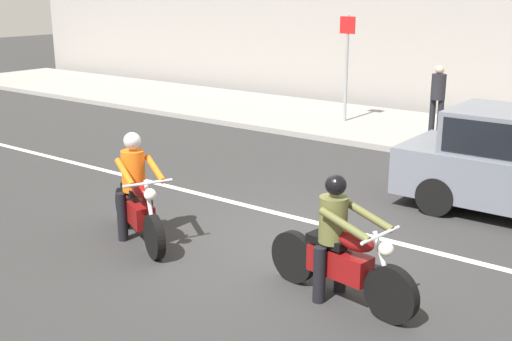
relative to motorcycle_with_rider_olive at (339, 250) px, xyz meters
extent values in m
plane|color=#2C2C2C|center=(-1.61, 1.17, -0.63)|extent=(80.00, 80.00, 0.00)
cube|color=gray|center=(-1.61, 9.17, -0.56)|extent=(40.00, 4.40, 0.14)
cube|color=silver|center=(-2.25, 2.07, -0.63)|extent=(18.00, 0.14, 0.01)
cylinder|color=black|center=(0.73, -0.11, -0.30)|extent=(0.68, 0.22, 0.67)
cylinder|color=black|center=(-0.71, 0.10, -0.30)|extent=(0.68, 0.22, 0.67)
cylinder|color=silver|center=(0.61, -0.09, 0.03)|extent=(0.34, 0.10, 0.72)
cube|color=maroon|center=(0.01, 0.00, -0.16)|extent=(0.83, 0.39, 0.32)
ellipsoid|color=maroon|center=(0.23, -0.04, 0.18)|extent=(0.51, 0.31, 0.22)
cube|color=black|center=(-0.17, 0.02, 0.08)|extent=(0.55, 0.31, 0.10)
cylinder|color=silver|center=(0.55, -0.08, 0.35)|extent=(0.14, 0.70, 0.04)
sphere|color=silver|center=(0.63, -0.10, 0.21)|extent=(0.17, 0.17, 0.17)
cylinder|color=silver|center=(-0.26, 0.20, -0.28)|extent=(0.70, 0.17, 0.07)
cylinder|color=black|center=(-0.16, -0.18, -0.29)|extent=(0.17, 0.17, 0.70)
cylinder|color=black|center=(-0.10, 0.21, -0.29)|extent=(0.17, 0.17, 0.70)
cylinder|color=brown|center=(-0.11, 0.01, 0.36)|extent=(0.39, 0.39, 0.56)
cylinder|color=brown|center=(0.19, -0.25, 0.44)|extent=(0.70, 0.19, 0.26)
cylinder|color=brown|center=(0.26, 0.18, 0.44)|extent=(0.70, 0.19, 0.26)
sphere|color=tan|center=(-0.09, 0.01, 0.76)|extent=(0.20, 0.20, 0.20)
sphere|color=black|center=(-0.09, 0.01, 0.79)|extent=(0.25, 0.25, 0.25)
cylinder|color=black|center=(-2.64, -0.44, -0.32)|extent=(0.62, 0.38, 0.62)
cylinder|color=black|center=(-3.93, 0.17, -0.32)|extent=(0.62, 0.38, 0.62)
cylinder|color=silver|center=(-2.75, -0.39, 0.04)|extent=(0.35, 0.21, 0.78)
cube|color=maroon|center=(-3.28, -0.14, -0.18)|extent=(0.83, 0.59, 0.32)
ellipsoid|color=maroon|center=(-3.09, -0.23, 0.21)|extent=(0.54, 0.42, 0.22)
cube|color=black|center=(-3.45, -0.06, 0.11)|extent=(0.57, 0.44, 0.10)
cylinder|color=silver|center=(-2.81, -0.37, 0.40)|extent=(0.34, 0.65, 0.04)
sphere|color=silver|center=(-2.73, -0.40, 0.26)|extent=(0.17, 0.17, 0.17)
cylinder|color=silver|center=(-3.49, 0.14, -0.30)|extent=(0.66, 0.36, 0.07)
cylinder|color=black|center=(-3.50, -0.26, -0.27)|extent=(0.20, 0.20, 0.73)
cylinder|color=black|center=(-3.32, 0.10, -0.27)|extent=(0.20, 0.20, 0.73)
cylinder|color=orange|center=(-3.39, -0.09, 0.41)|extent=(0.45, 0.45, 0.60)
cylinder|color=orange|center=(-3.19, -0.42, 0.50)|extent=(0.65, 0.37, 0.28)
cylinder|color=orange|center=(-3.00, -0.03, 0.50)|extent=(0.65, 0.37, 0.28)
sphere|color=tan|center=(-3.37, -0.10, 0.83)|extent=(0.20, 0.20, 0.20)
sphere|color=#B7B7BC|center=(-3.37, -0.10, 0.86)|extent=(0.25, 0.25, 0.25)
cylinder|color=black|center=(-0.23, 4.38, -0.31)|extent=(0.64, 1.82, 0.64)
cylinder|color=gray|center=(-4.94, 8.93, 0.90)|extent=(0.08, 0.08, 2.79)
cube|color=red|center=(-4.94, 8.90, 2.04)|extent=(0.44, 0.03, 0.44)
cylinder|color=black|center=(-2.34, 8.56, -0.04)|extent=(0.14, 0.14, 0.90)
cylinder|color=black|center=(-2.14, 8.56, -0.04)|extent=(0.14, 0.14, 0.90)
cylinder|color=black|center=(-2.24, 8.56, 0.71)|extent=(0.34, 0.34, 0.60)
sphere|color=tan|center=(-2.24, 8.56, 1.12)|extent=(0.21, 0.21, 0.21)
camera|label=1|loc=(3.42, -6.18, 2.97)|focal=45.10mm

